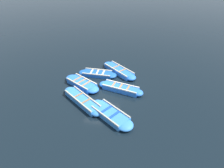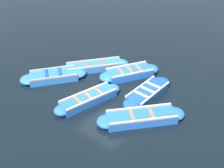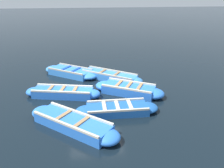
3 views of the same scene
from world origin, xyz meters
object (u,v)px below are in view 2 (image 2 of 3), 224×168
boat_inner_gap (130,73)px  boat_stern_in (148,92)px  boat_broadside (95,66)px  boat_drifting (141,117)px  boat_outer_left (54,76)px  boat_alongside (89,99)px

boat_inner_gap → boat_stern_in: bearing=153.3°
boat_broadside → boat_drifting: bearing=156.3°
boat_drifting → boat_stern_in: size_ratio=1.03×
boat_inner_gap → boat_broadside: bearing=18.6°
boat_drifting → boat_outer_left: (5.27, 0.16, -0.01)m
boat_outer_left → boat_inner_gap: size_ratio=1.00×
boat_broadside → boat_inner_gap: boat_inner_gap is taller
boat_broadside → boat_alongside: 2.92m
boat_alongside → boat_stern_in: 2.78m
boat_alongside → boat_drifting: bearing=-170.0°
boat_outer_left → boat_inner_gap: boat_inner_gap is taller
boat_outer_left → boat_stern_in: size_ratio=1.01×
boat_alongside → boat_inner_gap: size_ratio=1.06×
boat_outer_left → boat_broadside: (-0.97, -2.05, 0.01)m
boat_drifting → boat_outer_left: size_ratio=1.02×
boat_outer_left → boat_broadside: 2.27m
boat_drifting → boat_broadside: 4.70m
boat_inner_gap → boat_outer_left: bearing=43.3°
boat_inner_gap → boat_alongside: bearing=87.5°
boat_drifting → boat_inner_gap: (2.42, -2.52, 0.01)m
boat_drifting → boat_stern_in: 1.86m
boat_drifting → boat_outer_left: boat_drifting is taller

